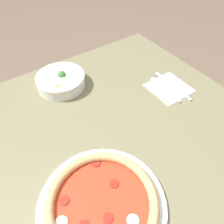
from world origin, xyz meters
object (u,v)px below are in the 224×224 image
(bowl, at_px, (61,80))
(knife, at_px, (174,87))
(pizza, at_px, (102,203))
(fork, at_px, (165,90))

(bowl, bearing_deg, knife, -36.31)
(pizza, relative_size, bowl, 1.72)
(knife, bearing_deg, pizza, 116.76)
(fork, xyz_separation_m, knife, (0.04, -0.01, -0.00))
(pizza, distance_m, knife, 0.56)
(bowl, height_order, knife, bowl)
(bowl, distance_m, knife, 0.47)
(knife, bearing_deg, fork, 82.31)
(fork, relative_size, knife, 0.84)
(pizza, xyz_separation_m, bowl, (0.13, 0.51, 0.01))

